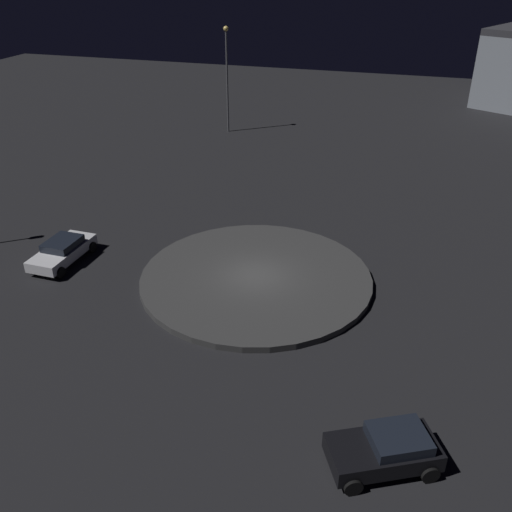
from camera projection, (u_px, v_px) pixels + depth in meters
name	position (u px, v px, depth m)	size (l,w,h in m)	color
ground_plane	(256.00, 280.00, 30.55)	(121.08, 121.08, 0.00)	black
roundabout_island	(256.00, 278.00, 30.47)	(12.65, 12.65, 0.34)	#383838
car_white	(63.00, 251.00, 32.06)	(4.41, 2.14, 1.35)	white
car_black	(386.00, 449.00, 19.27)	(3.42, 4.25, 1.44)	black
streetlamp_west	(227.00, 69.00, 52.55)	(0.49, 0.49, 9.82)	#4C4C51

